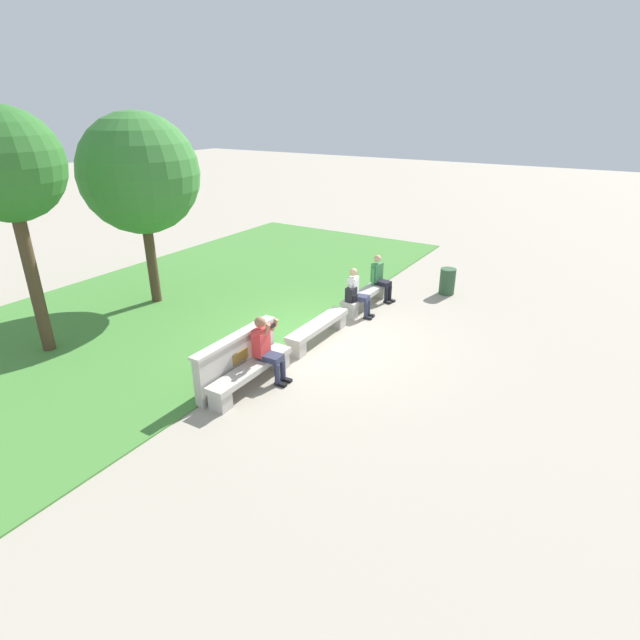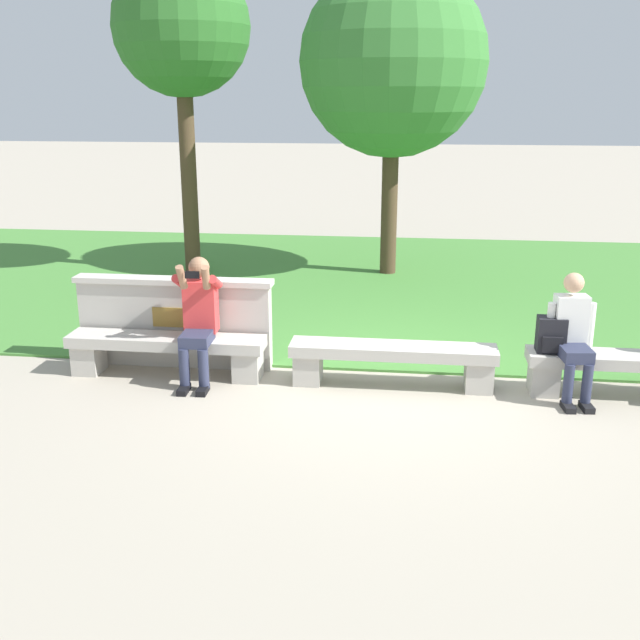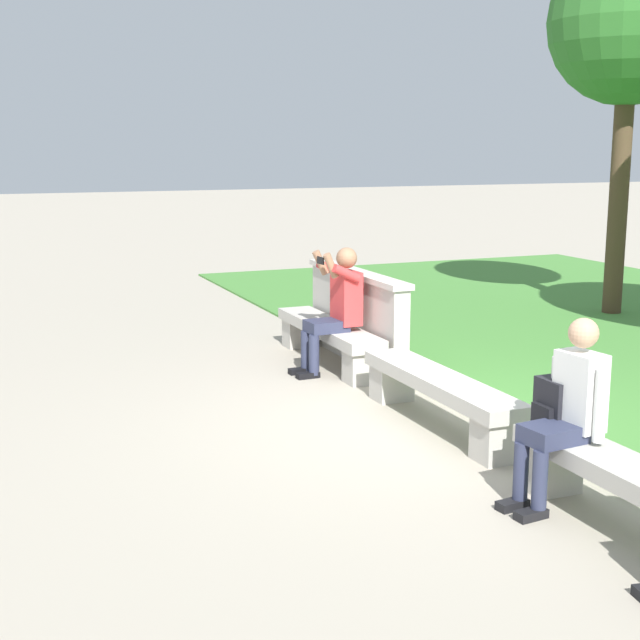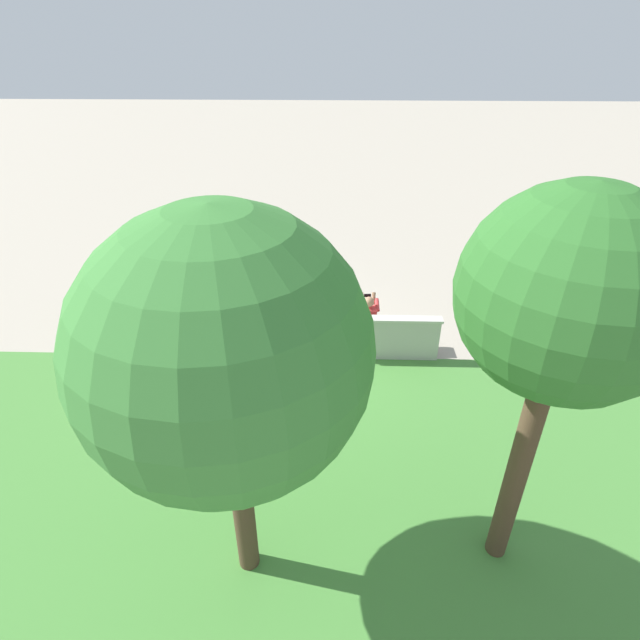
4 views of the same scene
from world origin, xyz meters
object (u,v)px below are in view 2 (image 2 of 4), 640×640
Objects in this scene: bench_near at (393,358)px; bench_mid at (636,368)px; backpack at (551,335)px; person_photographer at (198,314)px; bench_main at (167,349)px; tree_behind_wall at (181,29)px; person_distant at (572,333)px; tree_left_background at (393,63)px.

bench_mid is at bearing 0.00° from bench_near.
person_photographer is at bearing -178.91° from backpack.
backpack is at bearing -0.13° from bench_main.
person_distant is at bearing -42.58° from tree_behind_wall.
bench_near is at bearing 180.00° from bench_mid.
person_distant reaches higher than backpack.
person_distant is at bearing -68.82° from tree_left_background.
backpack reaches higher than bench_mid.
bench_main is 2.44m from bench_near.
bench_mid is at bearing 5.66° from person_distant.
bench_main is 6.14m from tree_behind_wall.
tree_left_background is at bearing 70.86° from person_photographer.
bench_mid is 5.01× the size of backpack.
person_photographer is at bearing -179.01° from bench_mid.
person_photographer is at bearing -177.82° from bench_near.
bench_near is 7.01m from tree_behind_wall.
bench_near is 1.61m from backpack.
backpack is at bearing -43.29° from tree_behind_wall.
bench_near is at bearing -53.61° from tree_behind_wall.
person_distant is (-0.66, -0.07, 0.37)m from bench_mid.
backpack reaches higher than bench_near.
backpack is 7.79m from tree_behind_wall.
backpack is 6.11m from tree_left_background.
person_distant is 6.20m from tree_left_background.
person_photographer reaches higher than bench_near.
bench_main is at bearing 179.87° from backpack.
person_photographer is 0.26× the size of tree_behind_wall.
tree_left_background is (-2.01, 5.18, 2.75)m from person_distant.
bench_mid is 0.42× the size of tree_behind_wall.
tree_behind_wall is at bearing 103.11° from bench_main.
person_photographer is at bearing -109.14° from tree_left_background.
person_distant reaches higher than bench_main.
bench_near is 1.81m from person_distant.
tree_behind_wall is at bearing 136.71° from backpack.
tree_behind_wall is (-5.33, 4.90, 3.25)m from person_distant.
backpack is at bearing -179.40° from bench_mid.
tree_behind_wall reaches higher than bench_main.
tree_left_background is at bearing 66.74° from bench_main.
person_photographer is (-4.47, -0.08, 0.43)m from bench_mid.
tree_left_background is (-1.81, 5.12, 2.79)m from backpack.
bench_near is at bearing -87.35° from tree_left_background.
tree_behind_wall is 3.37m from tree_left_background.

